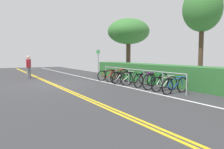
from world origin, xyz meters
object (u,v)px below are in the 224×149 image
Objects in this scene: bicycle_6 at (156,81)px; tree_near_left at (128,32)px; bicycle_2 at (121,77)px; bicycle_3 at (126,78)px; tree_mid at (202,10)px; pedestrian at (29,65)px; bicycle_4 at (136,78)px; bicycle_1 at (117,75)px; bicycle_7 at (165,83)px; bike_rack at (136,73)px; bicycle_0 at (108,75)px; sign_post_near at (98,61)px; bicycle_5 at (145,80)px; bicycle_8 at (175,85)px.

tree_near_left is at bearing 156.65° from bicycle_6.
bicycle_2 is 0.70m from bicycle_3.
pedestrian is at bearing -133.10° from tree_mid.
bicycle_2 is 1.01× the size of bicycle_4.
pedestrian is (-6.40, -4.47, 0.55)m from bicycle_4.
bicycle_1 is at bearing 178.15° from bicycle_4.
bicycle_4 is 2.23m from bicycle_7.
bike_rack reaches higher than bicycle_1.
bicycle_3 is 0.77m from bicycle_4.
bicycle_0 is at bearing -52.38° from tree_near_left.
bicycle_2 is at bearing 4.41° from sign_post_near.
bicycle_1 is at bearing 9.14° from sign_post_near.
bicycle_4 is 0.97× the size of bicycle_6.
pedestrian is (-7.99, -4.51, 0.54)m from bicycle_6.
bike_rack is 0.74m from bicycle_5.
bicycle_4 reaches higher than bicycle_3.
sign_post_near is (-2.72, -0.21, 0.89)m from bicycle_2.
tree_mid is at bearing 46.90° from pedestrian.
bicycle_0 is 2.97m from bicycle_4.
bike_rack is 1.54× the size of tree_near_left.
bicycle_1 is 1.04× the size of bicycle_5.
bicycle_5 reaches higher than bicycle_0.
bicycle_5 is at bearing 7.15° from bike_rack.
sign_post_near is (-3.40, -0.07, 0.90)m from bicycle_3.
bicycle_0 is 4.56m from bicycle_6.
bicycle_5 is at bearing 4.18° from bicycle_4.
bicycle_7 is 6.45m from sign_post_near.
bicycle_3 is 6.48m from tree_near_left.
bike_rack is 3.47× the size of sign_post_near.
bicycle_0 is (-3.00, -0.07, -0.32)m from bike_rack.
bicycle_8 is at bearing 25.01° from pedestrian.
tree_mid is (-1.06, 3.64, 3.79)m from bicycle_7.
tree_near_left is (-3.96, 3.10, 3.15)m from bicycle_2.
bike_rack is at bearing 34.57° from pedestrian.
tree_mid is (5.32, 3.88, 2.90)m from sign_post_near.
bike_rack is 3.98× the size of bicycle_3.
bicycle_5 is 0.88m from bicycle_6.
bicycle_8 is at bearing -6.56° from bicycle_7.
tree_mid is at bearing 72.09° from bicycle_4.
bicycle_1 is 5.10m from bicycle_8.
tree_near_left is (-2.43, 3.15, 3.16)m from bicycle_0.
bike_rack is 4.21× the size of bicycle_8.
tree_near_left reaches higher than bicycle_2.
bicycle_2 is (0.70, -0.11, -0.03)m from bicycle_1.
bicycle_6 is at bearing 2.57° from bike_rack.
bicycle_6 is 1.12× the size of pedestrian.
sign_post_near is at bearing -177.84° from bicycle_7.
pedestrian reaches higher than bicycle_3.
bicycle_1 is 1.41m from bicycle_3.
bicycle_0 is at bearing -178.04° from bicycle_2.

